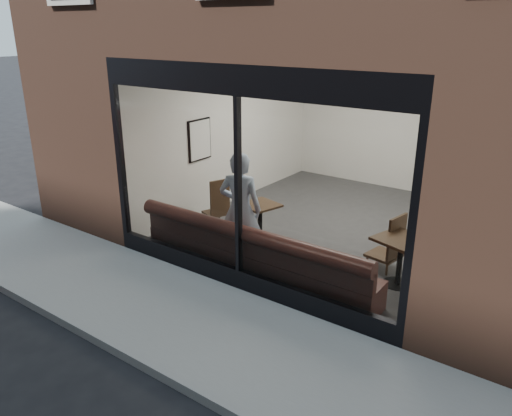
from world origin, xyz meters
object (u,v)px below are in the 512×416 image
Objects in this scene: cafe_table_right at (402,240)px; cafe_chair_right at (384,255)px; banquette at (255,264)px; cafe_chair_left at (216,213)px; person at (240,209)px; cafe_table_left at (260,205)px.

cafe_table_right reaches higher than cafe_chair_right.
banquette is at bearing 54.11° from cafe_chair_right.
cafe_chair_left is 3.39m from cafe_chair_right.
cafe_table_right is at bearing -163.18° from cafe_chair_left.
cafe_table_right is (2.36, 0.76, -0.19)m from person.
cafe_table_right is 3.82m from cafe_chair_left.
banquette is at bearing 166.36° from cafe_chair_left.
person is 3.22× the size of cafe_table_left.
cafe_table_right is at bearing -0.22° from cafe_table_left.
banquette is 1.35m from cafe_table_left.
cafe_table_left is at bearing 179.78° from cafe_table_right.
cafe_table_right is 1.46× the size of cafe_chair_right.
banquette is 5.94× the size of cafe_table_right.
cafe_table_left is at bearing 122.08° from banquette.
person is 2.49m from cafe_table_right.
person is at bearing 164.66° from cafe_chair_left.
cafe_table_left is 2.53m from cafe_table_right.
person reaches higher than cafe_chair_right.
cafe_table_right is 1.65× the size of cafe_chair_left.
cafe_table_left reaches higher than banquette.
cafe_table_right is at bearing 177.26° from person.
cafe_table_left reaches higher than cafe_chair_right.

